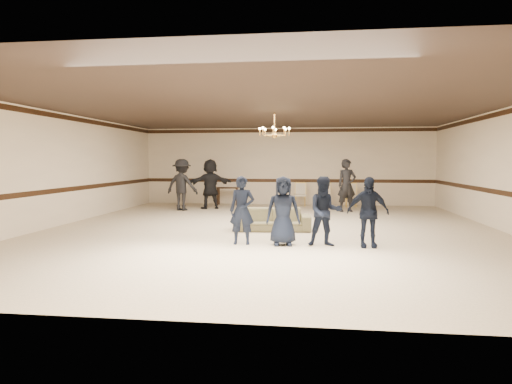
# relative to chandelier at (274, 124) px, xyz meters

# --- Properties ---
(room) EXTENTS (12.01, 14.01, 3.21)m
(room) POSITION_rel_chandelier_xyz_m (0.00, -1.00, -1.28)
(room) COLOR beige
(room) RESTS_ON ground
(chair_rail) EXTENTS (12.00, 0.02, 0.14)m
(chair_rail) POSITION_rel_chandelier_xyz_m (0.00, 5.99, -1.88)
(chair_rail) COLOR black
(chair_rail) RESTS_ON wall_back
(crown_molding) EXTENTS (12.00, 0.02, 0.14)m
(crown_molding) POSITION_rel_chandelier_xyz_m (0.00, 5.99, 0.21)
(crown_molding) COLOR black
(crown_molding) RESTS_ON wall_back
(chandelier) EXTENTS (0.94, 0.94, 0.89)m
(chandelier) POSITION_rel_chandelier_xyz_m (0.00, 0.00, 0.00)
(chandelier) COLOR gold
(chandelier) RESTS_ON ceiling
(boy_a) EXTENTS (0.57, 0.39, 1.50)m
(boy_a) POSITION_rel_chandelier_xyz_m (-0.43, -3.17, -2.12)
(boy_a) COLOR black
(boy_a) RESTS_ON floor
(boy_b) EXTENTS (0.78, 0.56, 1.50)m
(boy_b) POSITION_rel_chandelier_xyz_m (0.47, -3.17, -2.12)
(boy_b) COLOR black
(boy_b) RESTS_ON floor
(boy_c) EXTENTS (0.79, 0.65, 1.50)m
(boy_c) POSITION_rel_chandelier_xyz_m (1.37, -3.17, -2.12)
(boy_c) COLOR black
(boy_c) RESTS_ON floor
(boy_d) EXTENTS (0.90, 0.43, 1.50)m
(boy_d) POSITION_rel_chandelier_xyz_m (2.27, -3.17, -2.12)
(boy_d) COLOR black
(boy_d) RESTS_ON floor
(settee) EXTENTS (2.07, 0.97, 0.59)m
(settee) POSITION_rel_chandelier_xyz_m (0.04, -1.14, -2.58)
(settee) COLOR #6A6947
(settee) RESTS_ON floor
(adult_left) EXTENTS (1.35, 0.95, 1.90)m
(adult_left) POSITION_rel_chandelier_xyz_m (-3.69, 3.24, -1.93)
(adult_left) COLOR black
(adult_left) RESTS_ON floor
(adult_mid) EXTENTS (1.82, 1.28, 1.90)m
(adult_mid) POSITION_rel_chandelier_xyz_m (-2.79, 3.94, -1.93)
(adult_mid) COLOR black
(adult_mid) RESTS_ON floor
(adult_right) EXTENTS (0.80, 0.66, 1.90)m
(adult_right) POSITION_rel_chandelier_xyz_m (2.31, 3.54, -1.93)
(adult_right) COLOR black
(adult_right) RESTS_ON floor
(banquet_chair_left) EXTENTS (0.49, 0.49, 0.93)m
(banquet_chair_left) POSITION_rel_chandelier_xyz_m (0.60, 5.22, -2.41)
(banquet_chair_left) COLOR beige
(banquet_chair_left) RESTS_ON floor
(banquet_chair_mid) EXTENTS (0.48, 0.48, 0.93)m
(banquet_chair_mid) POSITION_rel_chandelier_xyz_m (1.60, 5.22, -2.41)
(banquet_chair_mid) COLOR beige
(banquet_chair_mid) RESTS_ON floor
(banquet_chair_right) EXTENTS (0.47, 0.47, 0.93)m
(banquet_chair_right) POSITION_rel_chandelier_xyz_m (2.60, 5.22, -2.41)
(banquet_chair_right) COLOR beige
(banquet_chair_right) RESTS_ON floor
(console_table) EXTENTS (0.89, 0.38, 0.74)m
(console_table) POSITION_rel_chandelier_xyz_m (-2.40, 5.42, -2.50)
(console_table) COLOR black
(console_table) RESTS_ON floor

